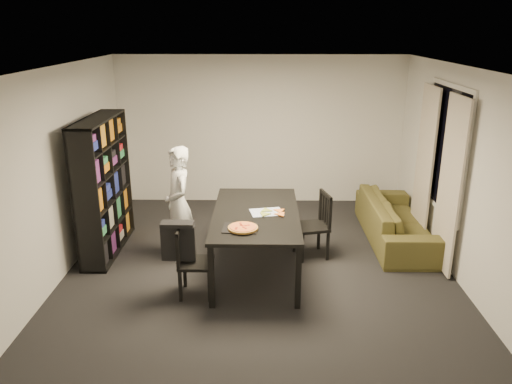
{
  "coord_description": "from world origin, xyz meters",
  "views": [
    {
      "loc": [
        0.05,
        -5.92,
        3.06
      ],
      "look_at": [
        -0.04,
        0.09,
        1.05
      ],
      "focal_mm": 35.0,
      "sensor_mm": 36.0,
      "label": 1
    }
  ],
  "objects_px": {
    "chair_right": "(318,220)",
    "sofa": "(396,220)",
    "dining_table": "(256,218)",
    "pepperoni_pizza": "(243,228)",
    "bookshelf": "(103,186)",
    "baking_tray": "(240,228)",
    "chair_left": "(189,257)",
    "person": "(179,204)"
  },
  "relations": [
    {
      "from": "person",
      "to": "sofa",
      "type": "distance_m",
      "value": 3.22
    },
    {
      "from": "baking_tray",
      "to": "pepperoni_pizza",
      "type": "relative_size",
      "value": 1.14
    },
    {
      "from": "chair_left",
      "to": "person",
      "type": "height_order",
      "value": "person"
    },
    {
      "from": "bookshelf",
      "to": "chair_right",
      "type": "relative_size",
      "value": 2.08
    },
    {
      "from": "dining_table",
      "to": "bookshelf",
      "type": "bearing_deg",
      "value": 163.96
    },
    {
      "from": "dining_table",
      "to": "person",
      "type": "distance_m",
      "value": 1.11
    },
    {
      "from": "chair_right",
      "to": "bookshelf",
      "type": "bearing_deg",
      "value": -106.46
    },
    {
      "from": "baking_tray",
      "to": "sofa",
      "type": "distance_m",
      "value": 2.78
    },
    {
      "from": "dining_table",
      "to": "baking_tray",
      "type": "relative_size",
      "value": 4.86
    },
    {
      "from": "chair_right",
      "to": "sofa",
      "type": "xyz_separation_m",
      "value": [
        1.24,
        0.55,
        -0.21
      ]
    },
    {
      "from": "baking_tray",
      "to": "pepperoni_pizza",
      "type": "height_order",
      "value": "pepperoni_pizza"
    },
    {
      "from": "dining_table",
      "to": "pepperoni_pizza",
      "type": "relative_size",
      "value": 5.56
    },
    {
      "from": "person",
      "to": "baking_tray",
      "type": "bearing_deg",
      "value": 20.47
    },
    {
      "from": "baking_tray",
      "to": "person",
      "type": "bearing_deg",
      "value": 134.0
    },
    {
      "from": "chair_right",
      "to": "sofa",
      "type": "distance_m",
      "value": 1.37
    },
    {
      "from": "chair_right",
      "to": "sofa",
      "type": "height_order",
      "value": "chair_right"
    },
    {
      "from": "dining_table",
      "to": "baking_tray",
      "type": "height_order",
      "value": "baking_tray"
    },
    {
      "from": "dining_table",
      "to": "baking_tray",
      "type": "bearing_deg",
      "value": -108.41
    },
    {
      "from": "dining_table",
      "to": "chair_left",
      "type": "bearing_deg",
      "value": -141.21
    },
    {
      "from": "dining_table",
      "to": "sofa",
      "type": "distance_m",
      "value": 2.35
    },
    {
      "from": "chair_right",
      "to": "pepperoni_pizza",
      "type": "distance_m",
      "value": 1.46
    },
    {
      "from": "bookshelf",
      "to": "chair_left",
      "type": "distance_m",
      "value": 1.88
    },
    {
      "from": "chair_right",
      "to": "pepperoni_pizza",
      "type": "height_order",
      "value": "chair_right"
    },
    {
      "from": "bookshelf",
      "to": "baking_tray",
      "type": "bearing_deg",
      "value": -30.44
    },
    {
      "from": "bookshelf",
      "to": "dining_table",
      "type": "xyz_separation_m",
      "value": [
        2.12,
        -0.61,
        -0.21
      ]
    },
    {
      "from": "sofa",
      "to": "dining_table",
      "type": "bearing_deg",
      "value": 116.04
    },
    {
      "from": "dining_table",
      "to": "chair_right",
      "type": "distance_m",
      "value": 0.99
    },
    {
      "from": "chair_left",
      "to": "pepperoni_pizza",
      "type": "distance_m",
      "value": 0.73
    },
    {
      "from": "bookshelf",
      "to": "chair_left",
      "type": "relative_size",
      "value": 2.22
    },
    {
      "from": "chair_right",
      "to": "person",
      "type": "bearing_deg",
      "value": -100.65
    },
    {
      "from": "chair_right",
      "to": "pepperoni_pizza",
      "type": "relative_size",
      "value": 2.6
    },
    {
      "from": "chair_left",
      "to": "baking_tray",
      "type": "height_order",
      "value": "chair_left"
    },
    {
      "from": "person",
      "to": "sofa",
      "type": "height_order",
      "value": "person"
    },
    {
      "from": "chair_left",
      "to": "sofa",
      "type": "distance_m",
      "value": 3.3
    },
    {
      "from": "chair_right",
      "to": "baking_tray",
      "type": "xyz_separation_m",
      "value": [
        -1.02,
        -1.0,
        0.3
      ]
    },
    {
      "from": "chair_left",
      "to": "pepperoni_pizza",
      "type": "relative_size",
      "value": 2.45
    },
    {
      "from": "dining_table",
      "to": "pepperoni_pizza",
      "type": "xyz_separation_m",
      "value": [
        -0.14,
        -0.57,
        0.1
      ]
    },
    {
      "from": "dining_table",
      "to": "chair_left",
      "type": "height_order",
      "value": "chair_left"
    },
    {
      "from": "pepperoni_pizza",
      "to": "dining_table",
      "type": "bearing_deg",
      "value": 76.03
    },
    {
      "from": "chair_left",
      "to": "chair_right",
      "type": "bearing_deg",
      "value": -55.76
    },
    {
      "from": "bookshelf",
      "to": "baking_tray",
      "type": "height_order",
      "value": "bookshelf"
    },
    {
      "from": "chair_left",
      "to": "chair_right",
      "type": "xyz_separation_m",
      "value": [
        1.62,
        1.09,
        0.03
      ]
    }
  ]
}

